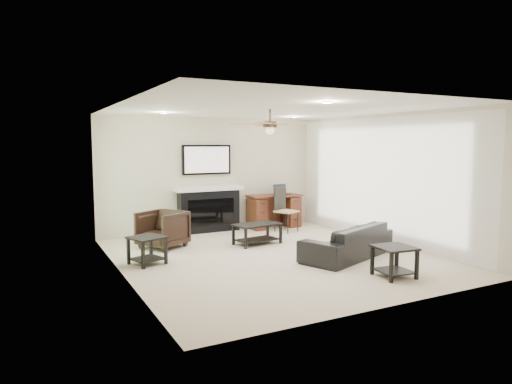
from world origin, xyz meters
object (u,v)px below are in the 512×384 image
sofa (347,241)px  fireplace_unit (209,189)px  coffee_table (257,234)px  armchair (162,229)px  desk (274,211)px

sofa → fireplace_unit: size_ratio=1.00×
sofa → coffee_table: bearing=-81.6°
coffee_table → fireplace_unit: 1.80m
armchair → sofa: bearing=19.3°
sofa → desk: bearing=-115.9°
armchair → desk: (2.86, 0.83, 0.03)m
sofa → desk: size_ratio=1.57×
sofa → fireplace_unit: bearing=-89.4°
coffee_table → desk: desk is taller
coffee_table → fireplace_unit: size_ratio=0.47×
coffee_table → armchair: bearing=154.0°
sofa → fireplace_unit: (-1.26, 3.19, 0.68)m
sofa → fireplace_unit: 3.49m
sofa → coffee_table: sofa is taller
sofa → coffee_table: (-0.90, 1.60, -0.08)m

